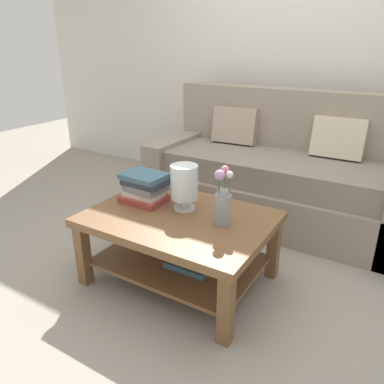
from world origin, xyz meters
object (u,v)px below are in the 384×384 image
couch (277,176)px  coffee_table (180,234)px  flower_pitcher (223,201)px  book_stack_main (145,187)px  glass_hurricane_vase (184,184)px

couch → coffee_table: (-0.18, -1.25, -0.04)m
coffee_table → flower_pitcher: (0.26, 0.04, 0.27)m
couch → book_stack_main: couch is taller
coffee_table → flower_pitcher: 0.38m
glass_hurricane_vase → couch: bearing=79.5°
couch → book_stack_main: bearing=-113.0°
glass_hurricane_vase → flower_pitcher: bearing=-10.6°
coffee_table → flower_pitcher: bearing=9.4°
flower_pitcher → book_stack_main: bearing=177.2°
coffee_table → book_stack_main: size_ratio=3.77×
book_stack_main → glass_hurricane_vase: bearing=5.2°
couch → glass_hurricane_vase: (-0.21, -1.15, 0.26)m
book_stack_main → flower_pitcher: flower_pitcher is taller
couch → flower_pitcher: bearing=-86.3°
coffee_table → flower_pitcher: flower_pitcher is taller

